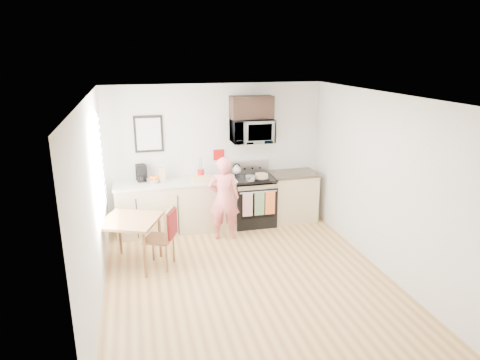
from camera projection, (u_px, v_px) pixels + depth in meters
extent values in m
plane|color=#97673A|center=(248.00, 278.00, 6.17)|extent=(4.60, 4.60, 0.00)
cube|color=beige|center=(216.00, 155.00, 7.93)|extent=(4.00, 0.04, 2.60)
cube|color=beige|center=(318.00, 275.00, 3.66)|extent=(4.00, 0.04, 2.60)
cube|color=beige|center=(94.00, 205.00, 5.33)|extent=(0.04, 4.60, 2.60)
cube|color=beige|center=(380.00, 182.00, 6.26)|extent=(0.04, 4.60, 2.60)
cube|color=silver|center=(249.00, 96.00, 5.42)|extent=(4.00, 4.60, 0.04)
cube|color=silver|center=(98.00, 169.00, 6.01)|extent=(0.02, 1.40, 1.50)
cube|color=white|center=(98.00, 169.00, 6.01)|extent=(0.01, 1.30, 1.40)
cube|color=tan|center=(176.00, 207.00, 7.71)|extent=(2.10, 0.60, 0.90)
cube|color=beige|center=(175.00, 182.00, 7.58)|extent=(2.14, 0.64, 0.04)
cube|color=tan|center=(292.00, 197.00, 8.23)|extent=(0.84, 0.60, 0.90)
cube|color=black|center=(293.00, 174.00, 8.10)|extent=(0.88, 0.64, 0.04)
cube|color=black|center=(253.00, 204.00, 8.04)|extent=(0.76, 0.65, 0.77)
cube|color=black|center=(258.00, 206.00, 7.73)|extent=(0.61, 0.02, 0.45)
cube|color=#A5A6AA|center=(258.00, 189.00, 7.64)|extent=(0.74, 0.02, 0.14)
cylinder|color=#A5A6AA|center=(259.00, 192.00, 7.61)|extent=(0.68, 0.02, 0.02)
cube|color=black|center=(253.00, 178.00, 7.89)|extent=(0.76, 0.65, 0.04)
cube|color=#A5A6AA|center=(249.00, 167.00, 8.11)|extent=(0.76, 0.08, 0.24)
cube|color=white|center=(248.00, 205.00, 7.62)|extent=(0.18, 0.02, 0.44)
cube|color=#5D7B52|center=(260.00, 204.00, 7.67)|extent=(0.18, 0.02, 0.44)
cube|color=#C9421E|center=(270.00, 203.00, 7.72)|extent=(0.18, 0.02, 0.44)
imported|color=#A5A6AA|center=(252.00, 131.00, 7.74)|extent=(0.76, 0.51, 0.42)
cube|color=black|center=(251.00, 107.00, 7.66)|extent=(0.76, 0.35, 0.40)
cube|color=black|center=(149.00, 134.00, 7.51)|extent=(0.50, 0.03, 0.65)
cube|color=#B1B5AB|center=(149.00, 134.00, 7.49)|extent=(0.42, 0.01, 0.56)
cube|color=#A10F0D|center=(219.00, 155.00, 7.93)|extent=(0.20, 0.02, 0.20)
imported|color=#B43331|center=(224.00, 198.00, 7.30)|extent=(0.59, 0.45, 1.47)
cube|color=brown|center=(130.00, 220.00, 6.34)|extent=(0.80, 0.80, 0.04)
cylinder|color=brown|center=(101.00, 252.00, 6.18)|extent=(0.04, 0.04, 0.71)
cylinder|color=brown|center=(145.00, 255.00, 6.09)|extent=(0.04, 0.04, 0.71)
cylinder|color=brown|center=(120.00, 233.00, 6.81)|extent=(0.04, 0.04, 0.71)
cylinder|color=brown|center=(160.00, 236.00, 6.72)|extent=(0.04, 0.04, 0.71)
cube|color=brown|center=(159.00, 239.00, 6.39)|extent=(0.52, 0.52, 0.04)
cube|color=brown|center=(170.00, 224.00, 6.29)|extent=(0.19, 0.38, 0.47)
cube|color=#500D11|center=(172.00, 224.00, 6.28)|extent=(0.20, 0.35, 0.39)
cylinder|color=brown|center=(145.00, 257.00, 6.32)|extent=(0.03, 0.03, 0.43)
cylinder|color=brown|center=(167.00, 259.00, 6.27)|extent=(0.03, 0.03, 0.43)
cylinder|color=brown|center=(153.00, 248.00, 6.64)|extent=(0.03, 0.03, 0.43)
cylinder|color=brown|center=(174.00, 249.00, 6.59)|extent=(0.03, 0.03, 0.43)
cube|color=brown|center=(226.00, 170.00, 7.91)|extent=(0.12, 0.15, 0.21)
cylinder|color=#A10F0D|center=(201.00, 173.00, 7.77)|extent=(0.12, 0.12, 0.15)
imported|color=silver|center=(154.00, 180.00, 7.50)|extent=(0.27, 0.27, 0.06)
cube|color=tan|center=(162.00, 174.00, 7.51)|extent=(0.11, 0.11, 0.26)
cube|color=black|center=(141.00, 173.00, 7.54)|extent=(0.20, 0.23, 0.29)
cylinder|color=black|center=(142.00, 178.00, 7.48)|extent=(0.11, 0.11, 0.11)
cube|color=tan|center=(201.00, 180.00, 7.45)|extent=(0.32, 0.16, 0.11)
cylinder|color=black|center=(262.00, 178.00, 7.76)|extent=(0.28, 0.28, 0.01)
cylinder|color=tan|center=(262.00, 176.00, 7.74)|extent=(0.23, 0.23, 0.07)
sphere|color=silver|center=(237.00, 170.00, 8.01)|extent=(0.17, 0.17, 0.17)
cone|color=silver|center=(237.00, 165.00, 7.99)|extent=(0.05, 0.05, 0.05)
torus|color=black|center=(237.00, 167.00, 8.00)|extent=(0.15, 0.02, 0.15)
cylinder|color=#A5A6AA|center=(250.00, 178.00, 7.64)|extent=(0.17, 0.17, 0.09)
cylinder|color=black|center=(249.00, 178.00, 7.50)|extent=(0.08, 0.15, 0.02)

